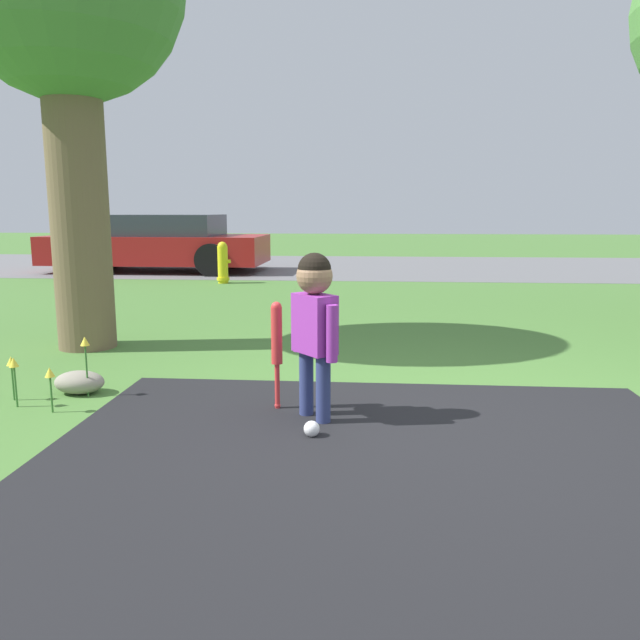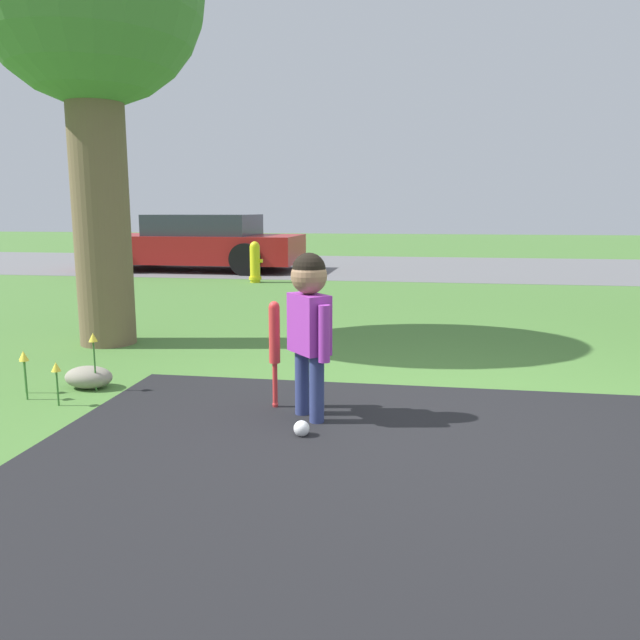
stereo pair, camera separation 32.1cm
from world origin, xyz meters
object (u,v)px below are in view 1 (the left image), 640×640
at_px(fire_hydrant, 223,263).
at_px(child, 314,313).
at_px(parked_car, 160,244).
at_px(sports_ball, 312,429).
at_px(baseball_bat, 277,340).

bearing_deg(fire_hydrant, child, -72.36).
bearing_deg(parked_car, sports_ball, 113.61).
bearing_deg(child, parked_car, 163.65).
bearing_deg(baseball_bat, sports_ball, -61.23).
bearing_deg(baseball_bat, child, -34.52).
relative_size(fire_hydrant, parked_car, 0.16).
distance_m(sports_ball, parked_car, 10.06).
bearing_deg(baseball_bat, fire_hydrant, 106.11).
xyz_separation_m(fire_hydrant, parked_car, (-1.78, 2.00, 0.21)).
relative_size(baseball_bat, fire_hydrant, 0.96).
distance_m(baseball_bat, fire_hydrant, 7.02).
xyz_separation_m(baseball_bat, sports_ball, (0.26, -0.48, -0.40)).
height_order(child, sports_ball, child).
relative_size(baseball_bat, parked_car, 0.16).
distance_m(child, sports_ball, 0.68).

